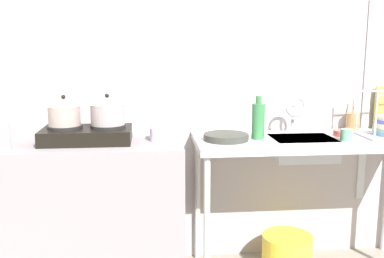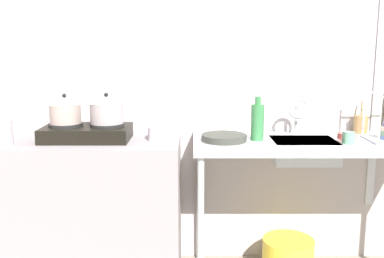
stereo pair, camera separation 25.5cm
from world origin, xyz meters
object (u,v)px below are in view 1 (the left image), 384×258
Objects in this scene: sink_basin at (302,148)px; bucket_on_floor at (287,253)px; small_bowl_on_drainboard at (342,133)px; utensil_jar at (353,121)px; percolator at (157,128)px; bottle_by_sink at (258,120)px; pot_on_right_burner at (107,111)px; frying_pan at (226,137)px; stove at (87,134)px; faucet at (295,109)px; cup_by_rack at (346,135)px; pot_on_left_burner at (64,112)px.

sink_basin is 1.17× the size of bucket_on_floor.
utensil_jar reaches higher than small_bowl_on_drainboard.
percolator is 0.59m from bottle_by_sink.
bottle_by_sink is (-0.53, -0.03, 0.09)m from small_bowl_on_drainboard.
percolator is (0.28, -0.01, -0.10)m from pot_on_right_burner.
stove is at bearing 178.31° from frying_pan.
faucet is 0.35m from cup_by_rack.
frying_pan is at bearing -1.99° from pot_on_right_burner.
pot_on_right_burner is 1.41m from small_bowl_on_drainboard.
pot_on_right_burner reaches higher than bucket_on_floor.
pot_on_left_burner is 1.11m from bottle_by_sink.
bucket_on_floor is (1.09, 0.02, -0.92)m from pot_on_right_burner.
frying_pan is 0.70m from cup_by_rack.
percolator is 1.29m from utensil_jar.
bucket_on_floor is (-0.06, 0.03, -0.68)m from sink_basin.
faucet reaches higher than bucket_on_floor.
cup_by_rack is 0.51m from bottle_by_sink.
sink_basin is at bearing -0.08° from stove.
bucket_on_floor is (-0.05, -0.10, -0.90)m from faucet.
sink_basin is (1.39, -0.00, -0.24)m from pot_on_left_burner.
cup_by_rack is 0.22× the size of bucket_on_floor.
cup_by_rack is 0.14m from small_bowl_on_drainboard.
bucket_on_floor is at bearing 6.72° from frying_pan.
stove is 2.77× the size of pot_on_left_burner.
stove is 1.52m from small_bowl_on_drainboard.
percolator is (0.40, -0.01, 0.03)m from stove.
utensil_jar is at bearing 27.52° from sink_basin.
pot_on_right_burner is 0.53× the size of sink_basin.
pot_on_left_burner is at bearing -173.32° from utensil_jar.
sink_basin is at bearing 0.26° from bottle_by_sink.
pot_on_left_burner is at bearing -178.99° from small_bowl_on_drainboard.
small_bowl_on_drainboard is (1.40, 0.03, -0.16)m from pot_on_right_burner.
small_bowl_on_drainboard is (0.04, 0.13, -0.02)m from cup_by_rack.
sink_basin is at bearing -24.36° from bucket_on_floor.
pot_on_left_burner is 1.41m from sink_basin.
utensil_jar is at bearing 7.70° from pot_on_right_burner.
pot_on_right_burner is 0.87m from bottle_by_sink.
pot_on_right_burner is at bearing 175.68° from cup_by_rack.
sink_basin is (1.15, -0.00, -0.24)m from pot_on_right_burner.
bucket_on_floor is at bearing 155.48° from cup_by_rack.
frying_pan is (0.40, -0.01, -0.06)m from percolator.
small_bowl_on_drainboard is at bearing 4.12° from frying_pan.
frying_pan is 2.48× the size of small_bowl_on_drainboard.
small_bowl_on_drainboard is at bearing -129.48° from utensil_jar.
sink_basin is at bearing -0.08° from pot_on_left_burner.
pot_on_right_burner is (0.24, 0.00, 0.00)m from pot_on_left_burner.
frying_pan is at bearing -177.35° from sink_basin.
stove is 1.91× the size of frying_pan.
cup_by_rack is at bearing -44.49° from faucet.
stove is at bearing -172.85° from utensil_jar.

